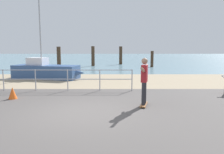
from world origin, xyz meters
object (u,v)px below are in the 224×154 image
skateboarder (143,78)px  traffic_cone (12,93)px  sailboat (47,71)px  skateboard (143,104)px

skateboarder → traffic_cone: bearing=168.3°
skateboarder → traffic_cone: (-5.18, 1.08, -0.77)m
sailboat → skateboard: sailboat is taller
sailboat → skateboarder: (5.42, -6.98, 0.50)m
sailboat → skateboard: size_ratio=6.29×
sailboat → skateboard: 8.85m
sailboat → traffic_cone: 5.91m
sailboat → traffic_cone: size_ratio=10.37×
sailboat → skateboarder: size_ratio=3.14×
traffic_cone → skateboarder: bearing=-11.7°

